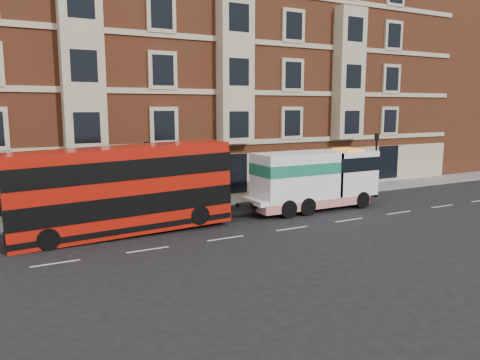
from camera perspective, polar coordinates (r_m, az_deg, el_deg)
name	(u,v)px	position (r m, az deg, el deg)	size (l,w,h in m)	color
ground	(292,229)	(25.53, 6.34, -5.90)	(120.00, 120.00, 0.00)	black
sidewalk	(229,202)	(31.80, -1.35, -2.74)	(90.00, 3.00, 0.15)	slate
victorian_terrace	(191,61)	(38.33, -5.97, 14.22)	(45.00, 12.00, 20.40)	brown
filler_east	(463,79)	(57.51, 25.55, 11.00)	(18.00, 10.00, 19.00)	brown
lamp_post_west	(148,173)	(27.94, -11.18, 0.88)	(0.35, 0.15, 4.35)	black
lamp_post_east	(376,157)	(37.36, 16.23, 2.69)	(0.35, 0.15, 4.35)	black
double_decker_bus	(122,188)	(24.59, -14.14, -1.00)	(11.13, 2.56, 4.51)	#B9160A
tow_truck	(313,179)	(29.91, 8.87, 0.09)	(8.91, 2.63, 3.71)	white
pedestrian	(16,213)	(27.35, -25.61, -3.63)	(0.60, 0.40, 1.66)	#201D3A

